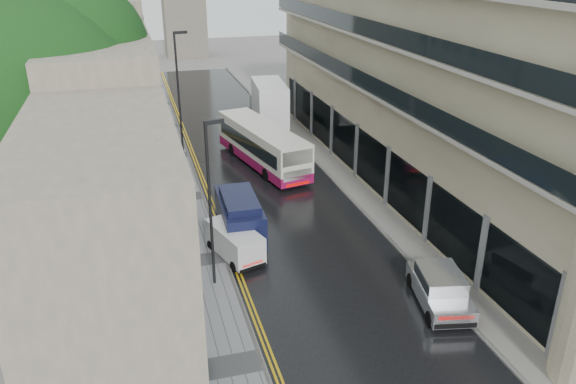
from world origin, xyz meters
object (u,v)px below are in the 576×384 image
pedestrian (186,251)px  white_lorry (258,111)px  silver_hatchback (431,308)px  lamp_post_far (179,95)px  tree_near (39,139)px  cream_bus (266,161)px  white_van (234,257)px  tree_far (70,91)px  lamp_post_near (210,207)px  navy_van (227,231)px

pedestrian → white_lorry: bearing=-120.0°
silver_hatchback → lamp_post_far: (-7.77, 25.09, 3.88)m
tree_near → pedestrian: (5.97, -1.14, -6.01)m
cream_bus → silver_hatchback: size_ratio=2.52×
white_van → pedestrian: size_ratio=2.28×
white_lorry → tree_near: bearing=-121.2°
tree_far → lamp_post_far: tree_far is taller
cream_bus → lamp_post_near: lamp_post_near is taller
white_lorry → lamp_post_far: lamp_post_far is taller
navy_van → pedestrian: size_ratio=3.17×
pedestrian → white_van: bearing=146.6°
pedestrian → lamp_post_far: size_ratio=0.18×
tree_far → white_van: (7.90, -15.23, -5.36)m
navy_van → lamp_post_far: bearing=93.8°
cream_bus → lamp_post_far: 9.44m
tree_near → silver_hatchback: bearing=-29.6°
silver_hatchback → lamp_post_far: 26.55m
white_lorry → silver_hatchback: 28.01m
silver_hatchback → pedestrian: 12.12m
white_lorry → navy_van: white_lorry is taller
cream_bus → lamp_post_near: bearing=-126.5°
cream_bus → lamp_post_far: lamp_post_far is taller
navy_van → lamp_post_near: size_ratio=0.65×
navy_van → pedestrian: bearing=-159.6°
tree_near → pedestrian: bearing=-10.8°
cream_bus → silver_hatchback: (2.81, -17.72, -0.68)m
tree_near → navy_van: 9.94m
white_lorry → pedestrian: white_lorry is taller
silver_hatchback → pedestrian: pedestrian is taller
white_van → pedestrian: (-2.23, 1.09, 0.07)m
cream_bus → silver_hatchback: bearing=-92.9°
silver_hatchback → lamp_post_near: (-8.34, 5.62, 3.25)m
white_lorry → tree_far: bearing=-150.6°
pedestrian → tree_far: bearing=-75.6°
tree_far → lamp_post_far: 8.20m
white_van → white_lorry: bearing=56.7°
tree_near → lamp_post_near: bearing=-23.9°
silver_hatchback → lamp_post_far: bearing=119.2°
lamp_post_far → white_lorry: bearing=12.5°
tree_far → cream_bus: bearing=-18.2°
tree_near → navy_van: bearing=-2.8°
tree_near → white_van: 10.45m
tree_far → lamp_post_far: size_ratio=1.35×
lamp_post_far → white_van: bearing=-98.7°
cream_bus → navy_van: bearing=-127.1°
pedestrian → lamp_post_near: lamp_post_near is taller
lamp_post_near → lamp_post_far: (0.57, 19.48, 0.63)m
silver_hatchback → navy_van: size_ratio=0.84×
lamp_post_far → silver_hatchback: bearing=-83.2°
white_van → lamp_post_near: bearing=-158.5°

